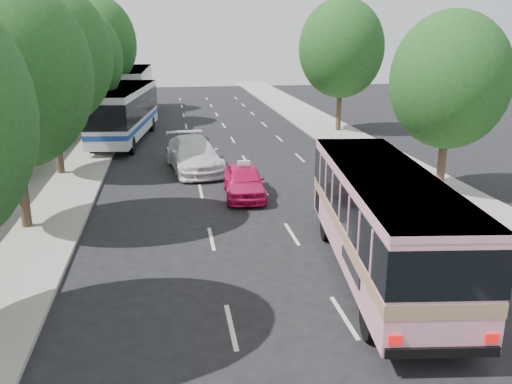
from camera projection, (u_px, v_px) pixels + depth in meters
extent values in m
plane|color=black|center=(289.00, 285.00, 15.54)|extent=(120.00, 120.00, 0.00)
cube|color=#9E998E|center=(83.00, 150.00, 33.15)|extent=(4.00, 90.00, 0.15)
cube|color=#9E998E|center=(349.00, 141.00, 35.75)|extent=(4.00, 90.00, 0.12)
cube|color=#9E998E|center=(51.00, 137.00, 32.64)|extent=(0.30, 90.00, 1.50)
cylinder|color=#38281E|center=(22.00, 182.00, 19.41)|extent=(0.36, 0.36, 3.61)
ellipsoid|color=#1E4418|center=(8.00, 74.00, 18.33)|extent=(5.70, 5.70, 6.56)
sphere|color=#1E4418|center=(14.00, 40.00, 17.78)|extent=(3.71, 3.71, 3.71)
cylinder|color=#38281E|center=(58.00, 139.00, 26.92)|extent=(0.36, 0.36, 3.80)
ellipsoid|color=#1E4418|center=(49.00, 56.00, 25.79)|extent=(6.00, 6.00, 6.90)
sphere|color=#1E4418|center=(54.00, 30.00, 25.23)|extent=(3.90, 3.90, 3.90)
cylinder|color=#38281E|center=(83.00, 118.00, 34.56)|extent=(0.36, 0.36, 3.50)
ellipsoid|color=#1E4418|center=(78.00, 58.00, 33.51)|extent=(5.52, 5.52, 6.35)
sphere|color=#1E4418|center=(82.00, 40.00, 32.98)|extent=(3.59, 3.59, 3.59)
cylinder|color=#38281E|center=(99.00, 99.00, 42.08)|extent=(0.36, 0.36, 3.99)
ellipsoid|color=#1E4418|center=(94.00, 43.00, 40.89)|extent=(6.30, 6.30, 7.24)
sphere|color=#1E4418|center=(98.00, 26.00, 40.31)|extent=(4.09, 4.09, 4.09)
cylinder|color=#38281E|center=(107.00, 90.00, 49.66)|extent=(0.36, 0.36, 3.72)
ellipsoid|color=#1E4418|center=(104.00, 46.00, 48.55)|extent=(5.88, 5.88, 6.76)
sphere|color=#1E4418|center=(107.00, 33.00, 47.99)|extent=(3.82, 3.82, 3.82)
cylinder|color=#38281E|center=(442.00, 158.00, 23.98)|extent=(0.36, 0.36, 3.23)
ellipsoid|color=#1E4418|center=(450.00, 80.00, 23.02)|extent=(5.10, 5.10, 5.87)
sphere|color=#1E4418|center=(465.00, 56.00, 22.51)|extent=(3.32, 3.31, 3.31)
cylinder|color=#38281E|center=(339.00, 105.00, 39.09)|extent=(0.36, 0.36, 3.80)
ellipsoid|color=#1E4418|center=(341.00, 48.00, 37.96)|extent=(6.00, 6.00, 6.90)
sphere|color=#1E4418|center=(349.00, 30.00, 37.40)|extent=(3.90, 3.90, 3.90)
cube|color=pink|center=(383.00, 217.00, 15.61)|extent=(3.72, 10.22, 2.68)
cube|color=#9E7A59|center=(382.00, 227.00, 15.70)|extent=(3.76, 10.25, 0.35)
cube|color=black|center=(384.00, 201.00, 15.47)|extent=(3.77, 10.26, 1.10)
cube|color=pink|center=(386.00, 175.00, 15.26)|extent=(3.74, 10.24, 0.16)
cylinder|color=black|center=(326.00, 226.00, 18.83)|extent=(0.43, 1.07, 1.04)
cylinder|color=black|center=(389.00, 225.00, 18.90)|extent=(0.43, 1.07, 1.04)
cylinder|color=black|center=(370.00, 319.00, 12.70)|extent=(0.43, 1.07, 1.04)
cylinder|color=black|center=(462.00, 317.00, 12.77)|extent=(0.43, 1.07, 1.04)
imported|color=#D01257|center=(244.00, 181.00, 23.76)|extent=(1.93, 4.31, 1.44)
imported|color=silver|center=(194.00, 154.00, 28.26)|extent=(3.15, 6.14, 1.71)
cube|color=silver|center=(125.00, 111.00, 35.57)|extent=(3.96, 12.01, 3.00)
cube|color=black|center=(124.00, 105.00, 35.47)|extent=(4.02, 12.05, 1.47)
cube|color=navy|center=(126.00, 122.00, 35.79)|extent=(4.01, 12.04, 0.29)
cube|color=silver|center=(123.00, 88.00, 35.16)|extent=(3.99, 12.04, 0.14)
cylinder|color=black|center=(121.00, 124.00, 39.54)|extent=(0.45, 1.11, 1.08)
cylinder|color=black|center=(152.00, 124.00, 39.61)|extent=(0.45, 1.11, 1.08)
cylinder|color=black|center=(94.00, 146.00, 32.00)|extent=(0.45, 1.11, 1.08)
cylinder|color=black|center=(132.00, 145.00, 32.07)|extent=(0.45, 1.11, 1.08)
cube|color=silver|center=(132.00, 88.00, 47.35)|extent=(3.22, 13.31, 3.36)
cube|color=black|center=(131.00, 83.00, 47.23)|extent=(3.27, 13.34, 1.65)
cube|color=navy|center=(132.00, 98.00, 47.59)|extent=(3.26, 13.33, 0.33)
cube|color=silver|center=(130.00, 69.00, 46.89)|extent=(3.24, 13.33, 0.15)
cylinder|color=black|center=(123.00, 102.00, 51.65)|extent=(0.39, 1.22, 1.21)
cylinder|color=black|center=(150.00, 101.00, 51.96)|extent=(0.39, 1.22, 1.21)
cylinder|color=black|center=(112.00, 115.00, 43.26)|extent=(0.39, 1.22, 1.21)
cylinder|color=black|center=(144.00, 115.00, 43.57)|extent=(0.39, 1.22, 1.21)
cube|color=silver|center=(244.00, 163.00, 23.53)|extent=(0.56, 0.21, 0.18)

